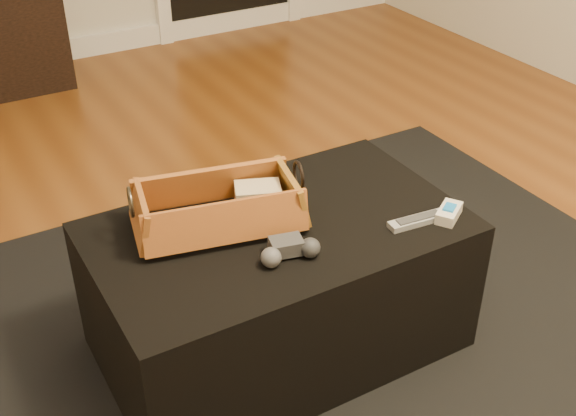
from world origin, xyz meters
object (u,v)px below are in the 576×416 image
wicker_basket (218,209)px  silver_remote (418,220)px  tv_remote (212,222)px  cream_gadget (449,213)px  game_controller (289,250)px  ottoman (278,287)px

wicker_basket → silver_remote: 0.54m
tv_remote → cream_gadget: (0.58, -0.27, -0.01)m
game_controller → silver_remote: (0.38, -0.04, -0.02)m
silver_remote → cream_gadget: 0.09m
ottoman → silver_remote: (0.33, -0.18, 0.22)m
ottoman → silver_remote: silver_remote is taller
wicker_basket → silver_remote: (0.47, -0.26, -0.04)m
game_controller → ottoman: bearing=71.4°
tv_remote → ottoman: bearing=-15.6°
ottoman → cream_gadget: 0.52m
wicker_basket → cream_gadget: bearing=-26.4°
wicker_basket → game_controller: 0.24m
tv_remote → cream_gadget: 0.64m
wicker_basket → silver_remote: wicker_basket is taller
tv_remote → wicker_basket: size_ratio=0.49×
wicker_basket → game_controller: wicker_basket is taller
ottoman → silver_remote: 0.44m
cream_gadget → silver_remote: bearing=166.4°
tv_remote → silver_remote: 0.55m
ottoman → tv_remote: (-0.16, 0.07, 0.24)m
wicker_basket → silver_remote: bearing=-28.5°
wicker_basket → game_controller: (0.09, -0.22, -0.03)m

